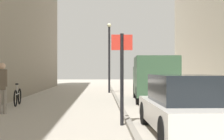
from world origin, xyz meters
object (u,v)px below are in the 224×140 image
Objects in this scene: lamp_post at (109,53)px; delivery_van at (154,77)px; pedestrian_main_foreground at (2,84)px; street_sign_post at (122,71)px; bicycle_leaning at (18,97)px; parked_car at (186,105)px.

delivery_van is at bearing -70.62° from lamp_post.
delivery_van is at bearing -159.25° from pedestrian_main_foreground.
pedestrian_main_foreground is 4.87m from street_sign_post.
bicycle_leaning is at bearing -118.00° from lamp_post.
bicycle_leaning is (-5.78, 6.59, -0.33)m from parked_car.
pedestrian_main_foreground is at bearing -91.70° from bicycle_leaning.
delivery_van is 3.02× the size of bicycle_leaning.
bicycle_leaning is at bearing 130.50° from parked_car.
pedestrian_main_foreground is 0.43× the size of parked_car.
pedestrian_main_foreground reaches higher than parked_car.
delivery_van is 1.26× the size of parked_car.
lamp_post is at bearing 113.12° from delivery_van.
delivery_van is 6.54m from lamp_post.
street_sign_post is 13.34m from lamp_post.
lamp_post is (-1.55, 14.53, 2.01)m from parked_car.
delivery_van is at bearing 85.52° from parked_car.
street_sign_post is 0.55× the size of lamp_post.
delivery_van is 6.68m from bicycle_leaning.
lamp_post is at bearing -127.50° from pedestrian_main_foreground.
lamp_post is at bearing 57.19° from bicycle_leaning.
parked_car is 0.89× the size of lamp_post.
pedestrian_main_foreground is 7.79m from delivery_van.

